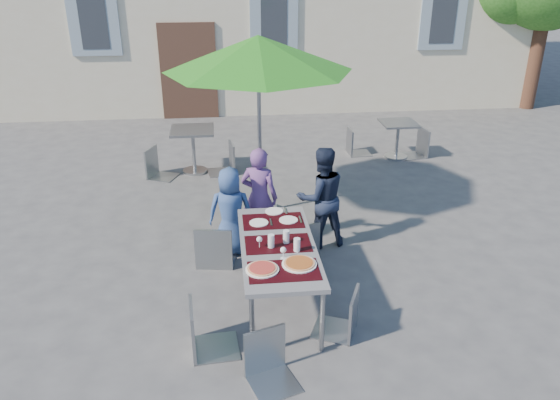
{
  "coord_description": "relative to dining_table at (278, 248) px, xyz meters",
  "views": [
    {
      "loc": [
        -1.26,
        -5.47,
        3.6
      ],
      "look_at": [
        -0.61,
        0.55,
        0.86
      ],
      "focal_mm": 35.0,
      "sensor_mm": 36.0,
      "label": 1
    }
  ],
  "objects": [
    {
      "name": "child_1",
      "position": [
        -0.1,
        1.41,
        -0.01
      ],
      "size": [
        0.58,
        0.48,
        1.37
      ],
      "primitive_type": "imported",
      "rotation": [
        0.0,
        0.0,
        2.78
      ],
      "color": "#653D7E",
      "rests_on": "ground"
    },
    {
      "name": "pizza_near_right",
      "position": [
        0.17,
        -0.46,
        0.07
      ],
      "size": [
        0.35,
        0.35,
        0.03
      ],
      "color": "white",
      "rests_on": "dining_table"
    },
    {
      "name": "cafe_table_0",
      "position": [
        -1.07,
        4.19,
        -0.13
      ],
      "size": [
        0.75,
        0.75,
        0.8
      ],
      "color": "#AEB2B7",
      "rests_on": "ground"
    },
    {
      "name": "chair_5",
      "position": [
        -0.21,
        -1.19,
        -0.15
      ],
      "size": [
        0.52,
        0.53,
        0.93
      ],
      "color": "#8E9599",
      "rests_on": "ground"
    },
    {
      "name": "cafe_table_1",
      "position": [
        2.77,
        4.55,
        -0.23
      ],
      "size": [
        0.66,
        0.66,
        0.7
      ],
      "color": "#AEB2B7",
      "rests_on": "ground"
    },
    {
      "name": "glassware",
      "position": [
        0.03,
        -0.1,
        0.13
      ],
      "size": [
        0.45,
        0.39,
        0.15
      ],
      "color": "silver",
      "rests_on": "dining_table"
    },
    {
      "name": "chair_0",
      "position": [
        -0.7,
        0.89,
        -0.08
      ],
      "size": [
        0.53,
        0.53,
        1.05
      ],
      "color": "gray",
      "rests_on": "ground"
    },
    {
      "name": "bg_chair_r_1",
      "position": [
        3.21,
        4.6,
        -0.1
      ],
      "size": [
        0.52,
        0.51,
        1.02
      ],
      "color": "gray",
      "rests_on": "ground"
    },
    {
      "name": "dining_table",
      "position": [
        0.0,
        0.0,
        0.0
      ],
      "size": [
        0.8,
        1.85,
        0.76
      ],
      "color": "#4C4D52",
      "rests_on": "ground"
    },
    {
      "name": "chair_3",
      "position": [
        -0.81,
        -0.73,
        -0.1
      ],
      "size": [
        0.49,
        0.48,
        1.01
      ],
      "color": "gray",
      "rests_on": "ground"
    },
    {
      "name": "pizza_near_left",
      "position": [
        -0.21,
        -0.52,
        0.07
      ],
      "size": [
        0.33,
        0.33,
        0.03
      ],
      "color": "white",
      "rests_on": "dining_table"
    },
    {
      "name": "place_settings",
      "position": [
        0.02,
        0.62,
        0.06
      ],
      "size": [
        0.61,
        0.51,
        0.01
      ],
      "color": "white",
      "rests_on": "dining_table"
    },
    {
      "name": "chair_1",
      "position": [
        0.12,
        1.02,
        -0.11
      ],
      "size": [
        0.54,
        0.55,
        1.0
      ],
      "color": "gray",
      "rests_on": "ground"
    },
    {
      "name": "child_2",
      "position": [
        0.71,
        1.3,
        -0.01
      ],
      "size": [
        0.73,
        0.5,
        1.38
      ],
      "primitive_type": "imported",
      "rotation": [
        0.0,
        0.0,
        3.32
      ],
      "color": "#182035",
      "rests_on": "ground"
    },
    {
      "name": "patio_umbrella",
      "position": [
        -0.01,
        2.4,
        1.66
      ],
      "size": [
        2.62,
        2.62,
        2.61
      ],
      "color": "#AEB2B7",
      "rests_on": "ground"
    },
    {
      "name": "bg_chair_r_0",
      "position": [
        -0.5,
        4.12,
        -0.09
      ],
      "size": [
        0.52,
        0.52,
        1.02
      ],
      "color": "gray",
      "rests_on": "ground"
    },
    {
      "name": "chair_4",
      "position": [
        0.62,
        -0.61,
        -0.15
      ],
      "size": [
        0.55,
        0.55,
        0.94
      ],
      "color": "gray",
      "rests_on": "ground"
    },
    {
      "name": "child_0",
      "position": [
        -0.48,
        1.21,
        -0.11
      ],
      "size": [
        0.6,
        0.41,
        1.18
      ],
      "primitive_type": "imported",
      "rotation": [
        0.0,
        0.0,
        3.08
      ],
      "color": "#2E4981",
      "rests_on": "ground"
    },
    {
      "name": "ground",
      "position": [
        0.73,
        0.35,
        -0.7
      ],
      "size": [
        90.0,
        90.0,
        0.0
      ],
      "primitive_type": "plane",
      "color": "#404042",
      "rests_on": "ground"
    },
    {
      "name": "bg_chair_l_0",
      "position": [
        -1.71,
        4.03,
        -0.11
      ],
      "size": [
        0.57,
        0.57,
        0.99
      ],
      "color": "gray",
      "rests_on": "ground"
    },
    {
      "name": "chair_2",
      "position": [
        0.42,
        1.03,
        -0.16
      ],
      "size": [
        0.5,
        0.5,
        0.92
      ],
      "color": "gray",
      "rests_on": "ground"
    },
    {
      "name": "bg_chair_l_1",
      "position": [
        2.02,
        4.84,
        -0.13
      ],
      "size": [
        0.44,
        0.44,
        0.96
      ],
      "color": "gray",
      "rests_on": "ground"
    }
  ]
}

